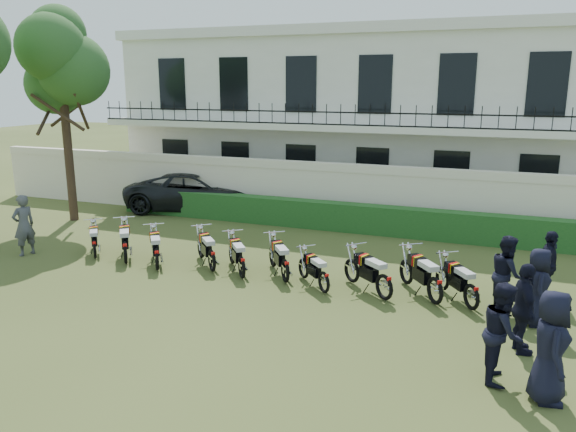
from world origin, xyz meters
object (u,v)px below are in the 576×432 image
motorcycle_0 (94,245)px  officer_5 (548,267)px  motorcycle_9 (472,291)px  officer_2 (524,309)px  officer_1 (503,332)px  officer_4 (507,274)px  inspector (24,225)px  tree_west_near (61,62)px  motorcycle_3 (212,255)px  motorcycle_6 (324,277)px  suv (198,192)px  motorcycle_1 (125,247)px  motorcycle_7 (384,281)px  motorcycle_8 (435,284)px  officer_3 (538,287)px  officer_0 (550,347)px  motorcycle_5 (285,265)px  motorcycle_2 (157,254)px  motorcycle_4 (242,262)px

motorcycle_0 → officer_5: officer_5 is taller
motorcycle_9 → officer_2: size_ratio=0.90×
officer_1 → officer_4: bearing=-3.1°
inspector → tree_west_near: bearing=-140.1°
motorcycle_3 → motorcycle_6: 3.44m
tree_west_near → suv: bearing=41.1°
motorcycle_1 → motorcycle_9: (9.61, 0.05, -0.03)m
motorcycle_3 → motorcycle_7: 4.93m
motorcycle_1 → motorcycle_8: motorcycle_8 is taller
tree_west_near → motorcycle_3: (7.93, -3.53, -5.40)m
officer_3 → officer_4: (-0.63, 0.54, 0.04)m
motorcycle_6 → motorcycle_3: bearing=127.9°
officer_1 → officer_5: 4.46m
suv → officer_0: officer_0 is taller
motorcycle_9 → officer_2: officer_2 is taller
officer_3 → officer_4: size_ratio=0.96×
officer_3 → motorcycle_7: bearing=82.5°
officer_2 → motorcycle_9: bearing=14.7°
suv → motorcycle_5: bearing=-149.2°
motorcycle_5 → suv: size_ratio=0.29×
motorcycle_7 → motorcycle_1: bearing=130.4°
officer_0 → officer_2: size_ratio=1.06×
officer_2 → officer_5: officer_2 is taller
motorcycle_3 → motorcycle_0: bearing=140.2°
motorcycle_9 → suv: size_ratio=0.29×
motorcycle_3 → officer_3: (8.27, -0.53, 0.37)m
motorcycle_2 → suv: size_ratio=0.28×
motorcycle_0 → officer_0: size_ratio=0.74×
officer_2 → motorcycle_4: bearing=60.2°
motorcycle_5 → suv: 9.42m
motorcycle_7 → motorcycle_9: 2.01m
suv → officer_2: size_ratio=3.15×
motorcycle_2 → motorcycle_9: bearing=-35.3°
tree_west_near → officer_3: (16.20, -4.06, -5.02)m
motorcycle_9 → officer_3: size_ratio=0.95×
motorcycle_8 → suv: bearing=109.2°
motorcycle_1 → motorcycle_4: (3.72, 0.07, -0.03)m
motorcycle_6 → motorcycle_8: motorcycle_8 is taller
motorcycle_4 → motorcycle_9: size_ratio=0.96×
suv → officer_0: 16.39m
motorcycle_9 → officer_1: officer_1 is taller
inspector → motorcycle_5: bearing=110.0°
motorcycle_6 → motorcycle_9: 3.52m
motorcycle_6 → motorcycle_9: motorcycle_9 is taller
officer_4 → motorcycle_5: bearing=78.9°
motorcycle_4 → officer_2: (6.93, -1.84, 0.43)m
motorcycle_2 → motorcycle_7: 6.41m
motorcycle_9 → motorcycle_3: bearing=142.7°
motorcycle_9 → tree_west_near: bearing=130.4°
officer_4 → tree_west_near: bearing=65.3°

